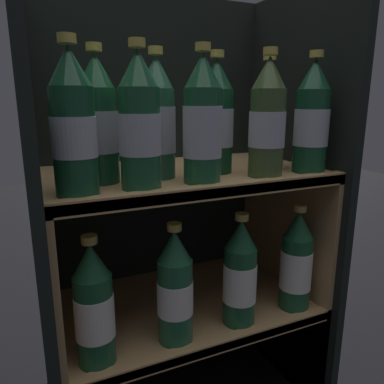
% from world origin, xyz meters
% --- Properties ---
extents(fridge_back_wall, '(0.62, 0.02, 0.98)m').
position_xyz_m(fridge_back_wall, '(0.00, 0.37, 0.49)').
color(fridge_back_wall, black).
rests_on(fridge_back_wall, ground_plane).
extents(fridge_side_left, '(0.02, 0.40, 0.98)m').
position_xyz_m(fridge_side_left, '(-0.30, 0.18, 0.49)').
color(fridge_side_left, black).
rests_on(fridge_side_left, ground_plane).
extents(fridge_side_right, '(0.02, 0.40, 0.98)m').
position_xyz_m(fridge_side_right, '(0.30, 0.18, 0.49)').
color(fridge_side_right, black).
rests_on(fridge_side_right, ground_plane).
extents(shelf_lower, '(0.58, 0.36, 0.28)m').
position_xyz_m(shelf_lower, '(0.00, 0.17, 0.22)').
color(shelf_lower, tan).
rests_on(shelf_lower, ground_plane).
extents(shelf_upper, '(0.58, 0.36, 0.59)m').
position_xyz_m(shelf_upper, '(0.00, 0.17, 0.42)').
color(shelf_upper, tan).
rests_on(shelf_upper, ground_plane).
extents(bottle_upper_front_0, '(0.07, 0.07, 0.24)m').
position_xyz_m(bottle_upper_front_0, '(-0.23, 0.05, 0.70)').
color(bottle_upper_front_0, '#144228').
rests_on(bottle_upper_front_0, shelf_upper).
extents(bottle_upper_front_1, '(0.07, 0.07, 0.24)m').
position_xyz_m(bottle_upper_front_1, '(-0.13, 0.05, 0.70)').
color(bottle_upper_front_1, '#194C2D').
rests_on(bottle_upper_front_1, shelf_upper).
extents(bottle_upper_front_2, '(0.07, 0.07, 0.24)m').
position_xyz_m(bottle_upper_front_2, '(-0.01, 0.05, 0.69)').
color(bottle_upper_front_2, '#194C2D').
rests_on(bottle_upper_front_2, shelf_upper).
extents(bottle_upper_front_3, '(0.07, 0.07, 0.24)m').
position_xyz_m(bottle_upper_front_3, '(0.13, 0.05, 0.70)').
color(bottle_upper_front_3, '#384C28').
rests_on(bottle_upper_front_3, shelf_upper).
extents(bottle_upper_front_4, '(0.07, 0.07, 0.24)m').
position_xyz_m(bottle_upper_front_4, '(0.24, 0.05, 0.70)').
color(bottle_upper_front_4, '#144228').
rests_on(bottle_upper_front_4, shelf_upper).
extents(bottle_upper_back_0, '(0.07, 0.07, 0.24)m').
position_xyz_m(bottle_upper_back_0, '(-0.18, 0.13, 0.70)').
color(bottle_upper_back_0, '#194C2D').
rests_on(bottle_upper_back_0, shelf_upper).
extents(bottle_upper_back_1, '(0.07, 0.07, 0.24)m').
position_xyz_m(bottle_upper_back_1, '(-0.07, 0.13, 0.69)').
color(bottle_upper_back_1, '#285B42').
rests_on(bottle_upper_back_1, shelf_upper).
extents(bottle_upper_back_2, '(0.07, 0.07, 0.24)m').
position_xyz_m(bottle_upper_back_2, '(0.06, 0.13, 0.70)').
color(bottle_upper_back_2, '#144228').
rests_on(bottle_upper_back_2, shelf_upper).
extents(bottle_upper_back_3, '(0.07, 0.07, 0.24)m').
position_xyz_m(bottle_upper_back_3, '(0.18, 0.13, 0.70)').
color(bottle_upper_back_3, '#1E5638').
rests_on(bottle_upper_back_3, shelf_upper).
extents(bottle_lower_front_0, '(0.07, 0.07, 0.24)m').
position_xyz_m(bottle_lower_front_0, '(-0.22, 0.05, 0.38)').
color(bottle_lower_front_0, '#194C2D').
rests_on(bottle_lower_front_0, shelf_lower).
extents(bottle_lower_front_1, '(0.07, 0.07, 0.24)m').
position_xyz_m(bottle_lower_front_1, '(-0.07, 0.05, 0.38)').
color(bottle_lower_front_1, '#1E5638').
rests_on(bottle_lower_front_1, shelf_lower).
extents(bottle_lower_front_2, '(0.07, 0.07, 0.24)m').
position_xyz_m(bottle_lower_front_2, '(0.08, 0.05, 0.38)').
color(bottle_lower_front_2, '#194C2D').
rests_on(bottle_lower_front_2, shelf_lower).
extents(bottle_lower_front_3, '(0.07, 0.07, 0.24)m').
position_xyz_m(bottle_lower_front_3, '(0.22, 0.05, 0.38)').
color(bottle_lower_front_3, '#194C2D').
rests_on(bottle_lower_front_3, shelf_lower).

